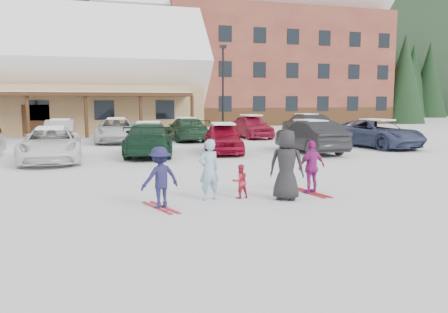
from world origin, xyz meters
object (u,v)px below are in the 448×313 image
object	(u,v)px
adult_skier	(209,170)
parked_car_13	(306,126)
parked_car_10	(117,130)
child_magenta	(312,167)
day_lodge	(15,82)
parked_car_2	(51,145)
parked_car_5	(310,137)
parked_car_4	(223,138)
parked_car_9	(61,132)
parked_car_11	(186,129)
parked_car_3	(149,139)
parked_car_6	(377,133)
child_navy	(160,178)
bystander_dark	(287,165)
alpine_hotel	(253,46)
parked_car_12	(251,127)
lamp_post	(223,84)
toddler_red	(240,181)

from	to	relation	value
adult_skier	parked_car_13	xyz separation A→B (m)	(11.03, 16.80, 0.03)
parked_car_10	child_magenta	bearing A→B (deg)	-71.81
day_lodge	child_magenta	bearing A→B (deg)	-67.18
adult_skier	parked_car_2	size ratio (longest dim) A/B	0.30
adult_skier	parked_car_5	size ratio (longest dim) A/B	0.32
parked_car_4	parked_car_9	world-z (taller)	parked_car_9
adult_skier	parked_car_11	size ratio (longest dim) A/B	0.31
child_magenta	parked_car_2	size ratio (longest dim) A/B	0.28
parked_car_3	parked_car_5	bearing A→B (deg)	-179.30
parked_car_11	parked_car_6	bearing A→B (deg)	140.87
day_lodge	child_magenta	size ratio (longest dim) A/B	20.68
parked_car_10	parked_car_9	bearing A→B (deg)	-169.76
parked_car_10	child_navy	bearing A→B (deg)	-85.68
parked_car_3	parked_car_9	distance (m)	7.82
adult_skier	bystander_dark	xyz separation A→B (m)	(1.84, -0.50, 0.12)
child_navy	parked_car_9	world-z (taller)	child_navy
parked_car_10	alpine_hotel	bearing A→B (deg)	56.02
parked_car_3	parked_car_2	bearing A→B (deg)	22.02
parked_car_9	parked_car_12	world-z (taller)	parked_car_12
bystander_dark	parked_car_3	distance (m)	10.18
parked_car_2	bystander_dark	bearing A→B (deg)	-57.12
parked_car_5	parked_car_12	size ratio (longest dim) A/B	1.04
parked_car_5	parked_car_6	bearing A→B (deg)	-166.05
alpine_hotel	child_navy	size ratio (longest dim) A/B	22.36
lamp_post	parked_car_4	distance (m)	14.14
adult_skier	parked_car_3	bearing A→B (deg)	-102.38
adult_skier	parked_car_4	xyz separation A→B (m)	(3.03, 9.41, -0.05)
parked_car_6	parked_car_9	world-z (taller)	parked_car_6
alpine_hotel	parked_car_11	distance (m)	25.56
child_navy	parked_car_4	bearing A→B (deg)	-132.76
adult_skier	parked_car_3	distance (m)	9.43
lamp_post	bystander_dark	world-z (taller)	lamp_post
toddler_red	parked_car_9	size ratio (longest dim) A/B	0.20
lamp_post	toddler_red	xyz separation A→B (m)	(-5.99, -22.71, -3.34)
parked_car_5	parked_car_6	distance (m)	4.65
parked_car_5	parked_car_9	distance (m)	13.94
lamp_post	parked_car_13	xyz separation A→B (m)	(4.24, -5.89, -2.98)
parked_car_5	parked_car_10	distance (m)	11.72
parked_car_10	parked_car_11	world-z (taller)	parked_car_10
adult_skier	bystander_dark	bearing A→B (deg)	149.75
lamp_post	parked_car_4	world-z (taller)	lamp_post
parked_car_9	parked_car_12	size ratio (longest dim) A/B	0.95
bystander_dark	child_navy	bearing A→B (deg)	31.84
alpine_hotel	lamp_post	bearing A→B (deg)	-117.50
lamp_post	toddler_red	size ratio (longest dim) A/B	7.85
parked_car_2	parked_car_3	distance (m)	4.11
child_navy	parked_car_13	size ratio (longest dim) A/B	0.30
alpine_hotel	child_navy	xyz separation A→B (m)	(-15.77, -38.02, -7.93)
lamp_post	parked_car_6	bearing A→B (deg)	-69.99
toddler_red	parked_car_3	world-z (taller)	parked_car_3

